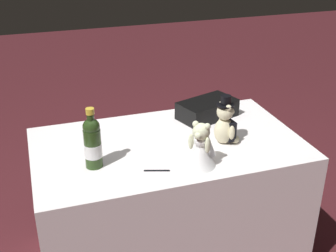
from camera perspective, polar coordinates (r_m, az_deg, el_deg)
reception_table at (r=2.59m, az=0.00°, el=-9.88°), size 1.43×0.83×0.79m
teddy_bear_groom at (r=2.35m, az=7.42°, el=0.21°), size 0.13×0.14×0.27m
teddy_bear_bride at (r=2.14m, az=4.37°, el=-2.53°), size 0.19×0.19×0.23m
champagne_bottle at (r=2.13m, az=-9.69°, el=-2.09°), size 0.08×0.08×0.31m
signing_pen at (r=2.13m, az=-1.34°, el=-5.75°), size 0.13×0.05×0.01m
gift_case_black at (r=2.66m, az=5.07°, el=2.17°), size 0.39×0.29×0.11m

